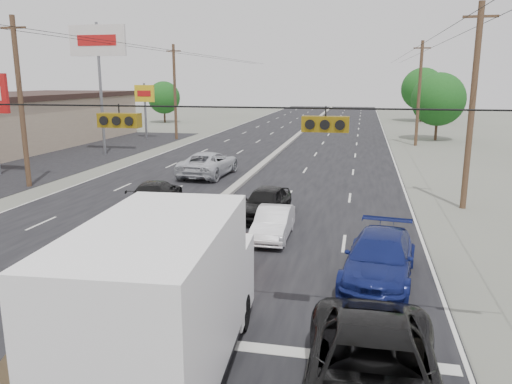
% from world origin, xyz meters
% --- Properties ---
extents(ground, '(200.00, 200.00, 0.00)m').
position_xyz_m(ground, '(0.00, 0.00, 0.00)').
color(ground, '#606356').
rests_on(ground, ground).
extents(road_surface, '(20.00, 160.00, 0.02)m').
position_xyz_m(road_surface, '(0.00, 30.00, 0.00)').
color(road_surface, black).
rests_on(road_surface, ground).
extents(center_median, '(0.50, 160.00, 0.20)m').
position_xyz_m(center_median, '(0.00, 30.00, 0.10)').
color(center_median, gray).
rests_on(center_median, ground).
extents(parking_lot, '(10.00, 42.00, 0.02)m').
position_xyz_m(parking_lot, '(-17.00, 25.00, 0.00)').
color(parking_lot, black).
rests_on(parking_lot, ground).
extents(utility_pole_left_b, '(1.60, 0.30, 10.00)m').
position_xyz_m(utility_pole_left_b, '(-12.50, 15.00, 5.11)').
color(utility_pole_left_b, '#422D1E').
rests_on(utility_pole_left_b, ground).
extents(utility_pole_left_c, '(1.60, 0.30, 10.00)m').
position_xyz_m(utility_pole_left_c, '(-12.50, 40.00, 5.11)').
color(utility_pole_left_c, '#422D1E').
rests_on(utility_pole_left_c, ground).
extents(utility_pole_right_b, '(1.60, 0.30, 10.00)m').
position_xyz_m(utility_pole_right_b, '(12.50, 15.00, 5.11)').
color(utility_pole_right_b, '#422D1E').
rests_on(utility_pole_right_b, ground).
extents(utility_pole_right_c, '(1.60, 0.30, 10.00)m').
position_xyz_m(utility_pole_right_c, '(12.50, 40.00, 5.11)').
color(utility_pole_right_c, '#422D1E').
rests_on(utility_pole_right_c, ground).
extents(traffic_signals, '(25.00, 0.30, 0.54)m').
position_xyz_m(traffic_signals, '(1.40, 0.00, 5.49)').
color(traffic_signals, black).
rests_on(traffic_signals, ground).
extents(pole_sign_billboard, '(5.00, 0.25, 11.00)m').
position_xyz_m(pole_sign_billboard, '(-14.50, 28.00, 8.87)').
color(pole_sign_billboard, slate).
rests_on(pole_sign_billboard, ground).
extents(pole_sign_far, '(2.20, 0.25, 6.00)m').
position_xyz_m(pole_sign_far, '(-16.00, 40.00, 4.41)').
color(pole_sign_far, slate).
rests_on(pole_sign_far, ground).
extents(tree_left_far, '(4.80, 4.80, 6.12)m').
position_xyz_m(tree_left_far, '(-22.00, 60.00, 3.72)').
color(tree_left_far, '#382619').
rests_on(tree_left_far, ground).
extents(tree_right_mid, '(5.60, 5.60, 7.14)m').
position_xyz_m(tree_right_mid, '(15.00, 45.00, 4.34)').
color(tree_right_mid, '#382619').
rests_on(tree_right_mid, ground).
extents(tree_right_far, '(6.40, 6.40, 8.16)m').
position_xyz_m(tree_right_far, '(16.00, 70.00, 4.96)').
color(tree_right_far, '#382619').
rests_on(tree_right_far, ground).
extents(box_truck, '(3.09, 7.59, 3.77)m').
position_xyz_m(box_truck, '(3.51, -2.28, 1.93)').
color(box_truck, black).
rests_on(box_truck, ground).
extents(tan_sedan, '(2.55, 5.17, 1.45)m').
position_xyz_m(tan_sedan, '(1.40, -3.34, 0.72)').
color(tan_sedan, brown).
rests_on(tan_sedan, ground).
extents(red_sedan, '(1.59, 4.01, 1.30)m').
position_xyz_m(red_sedan, '(3.00, 3.69, 0.65)').
color(red_sedan, maroon).
rests_on(red_sedan, ground).
extents(black_suv, '(2.78, 5.94, 1.65)m').
position_xyz_m(black_suv, '(7.73, -2.43, 0.82)').
color(black_suv, black).
rests_on(black_suv, ground).
extents(queue_car_a, '(2.18, 4.47, 1.47)m').
position_xyz_m(queue_car_a, '(3.00, 11.12, 0.74)').
color(queue_car_a, black).
rests_on(queue_car_a, ground).
extents(queue_car_b, '(1.38, 3.84, 1.26)m').
position_xyz_m(queue_car_b, '(3.91, 8.15, 0.63)').
color(queue_car_b, white).
rests_on(queue_car_b, ground).
extents(queue_car_d, '(2.76, 5.45, 1.52)m').
position_xyz_m(queue_car_d, '(8.05, 4.45, 0.76)').
color(queue_car_d, navy).
rests_on(queue_car_d, ground).
extents(oncoming_near, '(2.50, 4.90, 1.36)m').
position_xyz_m(oncoming_near, '(-2.92, 12.03, 0.68)').
color(oncoming_near, black).
rests_on(oncoming_near, ground).
extents(oncoming_far, '(3.10, 6.08, 1.65)m').
position_xyz_m(oncoming_far, '(-2.77, 20.62, 0.82)').
color(oncoming_far, silver).
rests_on(oncoming_far, ground).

